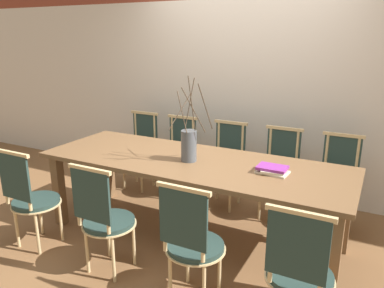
{
  "coord_description": "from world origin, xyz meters",
  "views": [
    {
      "loc": [
        1.47,
        -2.82,
        1.84
      ],
      "look_at": [
        0.0,
        0.0,
        0.91
      ],
      "focal_mm": 35.0,
      "sensor_mm": 36.0,
      "label": 1
    }
  ],
  "objects_px": {
    "chair_near_center": "(192,241)",
    "chair_far_center": "(226,163)",
    "book_stack": "(273,170)",
    "dining_table": "(192,169)",
    "vase_centerpiece": "(189,145)"
  },
  "relations": [
    {
      "from": "chair_near_center",
      "to": "dining_table",
      "type": "bearing_deg",
      "value": 117.45
    },
    {
      "from": "chair_far_center",
      "to": "dining_table",
      "type": "bearing_deg",
      "value": 90.02
    },
    {
      "from": "book_stack",
      "to": "dining_table",
      "type": "bearing_deg",
      "value": -179.04
    },
    {
      "from": "dining_table",
      "to": "chair_far_center",
      "type": "height_order",
      "value": "chair_far_center"
    },
    {
      "from": "chair_far_center",
      "to": "book_stack",
      "type": "distance_m",
      "value": 1.12
    },
    {
      "from": "chair_near_center",
      "to": "vase_centerpiece",
      "type": "distance_m",
      "value": 0.99
    },
    {
      "from": "dining_table",
      "to": "chair_far_center",
      "type": "bearing_deg",
      "value": 90.02
    },
    {
      "from": "book_stack",
      "to": "vase_centerpiece",
      "type": "bearing_deg",
      "value": -176.74
    },
    {
      "from": "chair_far_center",
      "to": "book_stack",
      "type": "relative_size",
      "value": 3.57
    },
    {
      "from": "chair_near_center",
      "to": "vase_centerpiece",
      "type": "xyz_separation_m",
      "value": [
        -0.44,
        0.78,
        0.42
      ]
    },
    {
      "from": "dining_table",
      "to": "book_stack",
      "type": "distance_m",
      "value": 0.74
    },
    {
      "from": "dining_table",
      "to": "book_stack",
      "type": "height_order",
      "value": "book_stack"
    },
    {
      "from": "chair_near_center",
      "to": "book_stack",
      "type": "height_order",
      "value": "chair_near_center"
    },
    {
      "from": "chair_near_center",
      "to": "chair_far_center",
      "type": "distance_m",
      "value": 1.67
    },
    {
      "from": "chair_far_center",
      "to": "vase_centerpiece",
      "type": "xyz_separation_m",
      "value": [
        -0.01,
        -0.84,
        0.42
      ]
    }
  ]
}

